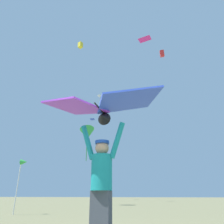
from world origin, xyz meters
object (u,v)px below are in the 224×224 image
(marker_flag, at_px, (23,166))
(distant_kite_blue_far_center, at_px, (92,119))
(distant_kite_green_overhead_distant, at_px, (87,134))
(distant_kite_white_mid_left, at_px, (99,97))
(distant_kite_magenta_mid_right, at_px, (145,39))
(held_stunt_kite, at_px, (101,106))
(distant_kite_yellow_high_right, at_px, (80,45))
(kite_flyer_person, at_px, (101,183))
(distant_kite_red_low_left, at_px, (162,54))

(marker_flag, bearing_deg, distant_kite_blue_far_center, 98.42)
(distant_kite_green_overhead_distant, distance_m, distant_kite_white_mid_left, 22.85)
(distant_kite_magenta_mid_right, bearing_deg, held_stunt_kite, -97.40)
(distant_kite_blue_far_center, relative_size, distant_kite_white_mid_left, 0.67)
(distant_kite_green_overhead_distant, height_order, distant_kite_white_mid_left, distant_kite_white_mid_left)
(held_stunt_kite, distance_m, distant_kite_yellow_high_right, 27.65)
(kite_flyer_person, distance_m, distant_kite_blue_far_center, 32.37)
(distant_kite_red_low_left, bearing_deg, marker_flag, -114.04)
(distant_kite_magenta_mid_right, bearing_deg, marker_flag, -153.45)
(distant_kite_green_overhead_distant, relative_size, distant_kite_yellow_high_right, 3.36)
(distant_kite_magenta_mid_right, bearing_deg, distant_kite_white_mid_left, 110.26)
(kite_flyer_person, xyz_separation_m, distant_kite_yellow_high_right, (-7.63, 19.40, 19.35))
(distant_kite_yellow_high_right, xyz_separation_m, distant_kite_blue_far_center, (-0.52, 9.65, -7.62))
(held_stunt_kite, relative_size, marker_flag, 1.01)
(distant_kite_green_overhead_distant, xyz_separation_m, distant_kite_blue_far_center, (-4.18, 16.64, 7.34))
(kite_flyer_person, height_order, distant_kite_yellow_high_right, distant_kite_yellow_high_right)
(distant_kite_red_low_left, distance_m, distant_kite_yellow_high_right, 12.41)
(distant_kite_magenta_mid_right, height_order, marker_flag, distant_kite_magenta_mid_right)
(distant_kite_green_overhead_distant, height_order, marker_flag, distant_kite_green_overhead_distant)
(distant_kite_yellow_high_right, distance_m, distant_kite_white_mid_left, 12.02)
(kite_flyer_person, distance_m, distant_kite_yellow_high_right, 28.44)
(distant_kite_green_overhead_distant, xyz_separation_m, distant_kite_yellow_high_right, (-3.66, 6.99, 14.96))
(distant_kite_green_overhead_distant, distance_m, distant_kite_blue_far_center, 18.66)
(held_stunt_kite, height_order, distant_kite_yellow_high_right, distant_kite_yellow_high_right)
(kite_flyer_person, bearing_deg, distant_kite_white_mid_left, 103.67)
(distant_kite_red_low_left, relative_size, marker_flag, 0.49)
(distant_kite_red_low_left, relative_size, distant_kite_white_mid_left, 0.69)
(distant_kite_magenta_mid_right, relative_size, distant_kite_white_mid_left, 0.70)
(distant_kite_magenta_mid_right, xyz_separation_m, distant_kite_yellow_high_right, (-8.65, 11.54, 9.93))
(held_stunt_kite, relative_size, distant_kite_white_mid_left, 1.43)
(distant_kite_green_overhead_distant, bearing_deg, distant_kite_white_mid_left, 100.91)
(distant_kite_yellow_high_right, distance_m, marker_flag, 23.52)
(held_stunt_kite, bearing_deg, marker_flag, 131.64)
(distant_kite_white_mid_left, relative_size, marker_flag, 0.71)
(distant_kite_white_mid_left, bearing_deg, distant_kite_yellow_high_right, -90.22)
(distant_kite_magenta_mid_right, height_order, distant_kite_white_mid_left, distant_kite_white_mid_left)
(kite_flyer_person, distance_m, held_stunt_kite, 1.29)
(held_stunt_kite, bearing_deg, distant_kite_green_overhead_distant, 107.55)
(distant_kite_blue_far_center, bearing_deg, distant_kite_red_low_left, -22.70)
(distant_kite_magenta_mid_right, height_order, distant_kite_yellow_high_right, distant_kite_yellow_high_right)
(distant_kite_magenta_mid_right, bearing_deg, distant_kite_blue_far_center, 113.39)
(distant_kite_yellow_high_right, bearing_deg, marker_flag, -78.05)
(held_stunt_kite, xyz_separation_m, distant_kite_magenta_mid_right, (1.03, 7.96, 8.14))
(held_stunt_kite, distance_m, marker_flag, 6.90)
(kite_flyer_person, bearing_deg, distant_kite_blue_far_center, 105.66)
(held_stunt_kite, distance_m, distant_kite_red_low_left, 30.72)
(distant_kite_yellow_high_right, xyz_separation_m, marker_flag, (3.04, -14.35, -18.38))
(distant_kite_red_low_left, xyz_separation_m, distant_kite_green_overhead_distant, (-7.84, -11.61, -15.52))
(distant_kite_green_overhead_distant, xyz_separation_m, distant_kite_white_mid_left, (-3.62, 18.76, 12.53))
(held_stunt_kite, xyz_separation_m, distant_kite_green_overhead_distant, (-3.96, 12.51, 3.10))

